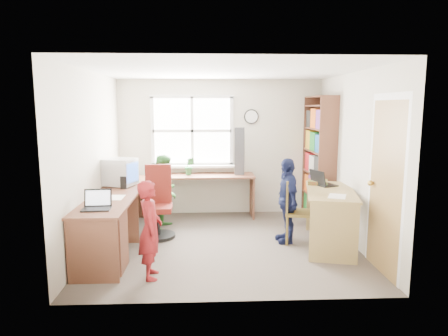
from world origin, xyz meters
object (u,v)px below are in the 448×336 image
at_px(potted_plant, 189,166).
at_px(person_red, 150,230).
at_px(laptop_left, 97,204).
at_px(laptop_right, 322,182).
at_px(cd_tower, 240,151).
at_px(crt_monitor, 120,172).
at_px(person_navy, 287,200).
at_px(right_desk, 330,205).
at_px(wooden_chair, 295,208).
at_px(l_desk, 127,219).
at_px(person_green, 165,191).
at_px(bookshelf, 319,162).
at_px(swivel_chair, 158,206).

bearing_deg(potted_plant, person_red, -97.82).
xyz_separation_m(laptop_left, laptop_right, (2.95, 1.04, 0.04)).
xyz_separation_m(laptop_left, cd_tower, (1.86, 2.27, 0.36)).
height_order(laptop_right, potted_plant, potted_plant).
height_order(crt_monitor, potted_plant, crt_monitor).
xyz_separation_m(person_red, person_navy, (1.78, 1.14, 0.05)).
height_order(laptop_left, person_red, person_red).
bearing_deg(crt_monitor, right_desk, 7.01).
xyz_separation_m(crt_monitor, potted_plant, (0.99, 0.91, -0.05)).
distance_m(laptop_right, person_red, 2.66).
bearing_deg(wooden_chair, cd_tower, 130.68).
distance_m(l_desk, wooden_chair, 2.33).
bearing_deg(wooden_chair, laptop_right, 36.86).
relative_size(cd_tower, person_green, 0.70).
height_order(bookshelf, person_red, bookshelf).
xyz_separation_m(l_desk, laptop_left, (-0.22, -0.56, 0.35)).
bearing_deg(swivel_chair, bookshelf, 14.77).
height_order(right_desk, swivel_chair, swivel_chair).
bearing_deg(cd_tower, crt_monitor, -145.92).
xyz_separation_m(swivel_chair, person_navy, (1.86, -0.33, 0.15)).
relative_size(swivel_chair, potted_plant, 3.44).
relative_size(right_desk, person_red, 1.31).
relative_size(right_desk, laptop_right, 3.54).
relative_size(swivel_chair, crt_monitor, 2.07).
height_order(person_green, person_navy, person_navy).
bearing_deg(laptop_left, l_desk, 64.11).
bearing_deg(person_green, l_desk, -179.73).
bearing_deg(wooden_chair, laptop_left, -146.26).
relative_size(bookshelf, laptop_right, 5.04).
relative_size(wooden_chair, potted_plant, 2.95).
height_order(swivel_chair, wooden_chair, swivel_chair).
distance_m(cd_tower, person_navy, 1.58).
xyz_separation_m(laptop_right, cd_tower, (-1.10, 1.23, 0.32)).
relative_size(swivel_chair, person_red, 0.95).
xyz_separation_m(crt_monitor, person_red, (0.65, -1.58, -0.40)).
height_order(wooden_chair, person_red, person_red).
xyz_separation_m(bookshelf, wooden_chair, (-0.64, -1.15, -0.51)).
bearing_deg(potted_plant, wooden_chair, -41.68).
bearing_deg(person_navy, l_desk, -85.42).
xyz_separation_m(l_desk, person_red, (0.42, -0.79, 0.11)).
height_order(l_desk, person_red, person_red).
xyz_separation_m(laptop_right, potted_plant, (-1.97, 1.21, 0.06)).
relative_size(l_desk, laptop_right, 7.08).
distance_m(l_desk, swivel_chair, 0.76).
height_order(wooden_chair, laptop_left, laptop_left).
height_order(laptop_right, cd_tower, cd_tower).
distance_m(swivel_chair, potted_plant, 1.19).
height_order(l_desk, right_desk, right_desk).
bearing_deg(person_red, cd_tower, -31.97).
bearing_deg(right_desk, crt_monitor, -179.25).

